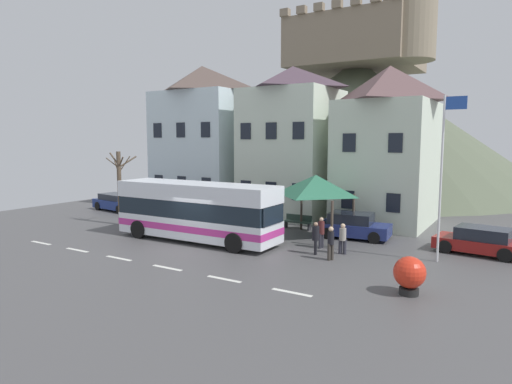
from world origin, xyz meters
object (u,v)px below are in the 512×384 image
(transit_bus, at_px, (197,212))
(parked_car_01, at_px, (480,241))
(parked_car_03, at_px, (117,202))
(bare_tree_00, at_px, (120,185))
(townhouse_02, at_px, (388,146))
(bus_shelter, at_px, (316,186))
(pedestrian_03, at_px, (331,242))
(flagpole, at_px, (443,167))
(pedestrian_00, at_px, (316,236))
(townhouse_00, at_px, (203,138))
(public_bench, at_px, (298,221))
(parked_car_02, at_px, (186,208))
(harbour_buoy, at_px, (410,274))
(townhouse_01, at_px, (292,142))
(hilltop_castle, at_px, (356,121))
(parked_car_00, at_px, (353,226))
(pedestrian_02, at_px, (321,231))
(pedestrian_01, at_px, (343,238))

(transit_bus, distance_m, parked_car_01, 14.35)
(parked_car_03, relative_size, bare_tree_00, 0.96)
(townhouse_02, height_order, bus_shelter, townhouse_02)
(townhouse_02, xyz_separation_m, pedestrian_03, (0.35, -10.40, -4.23))
(parked_car_01, relative_size, flagpole, 0.55)
(bus_shelter, height_order, pedestrian_00, bus_shelter)
(townhouse_00, xyz_separation_m, public_bench, (10.35, -3.85, -5.14))
(parked_car_02, relative_size, parked_car_03, 0.88)
(harbour_buoy, bearing_deg, bus_shelter, 134.07)
(townhouse_01, relative_size, flagpole, 1.43)
(townhouse_00, xyz_separation_m, flagpole, (19.10, -7.29, -1.33))
(hilltop_castle, bearing_deg, parked_car_03, -110.51)
(parked_car_00, height_order, flagpole, flagpole)
(pedestrian_00, bearing_deg, townhouse_01, 122.69)
(parked_car_00, height_order, harbour_buoy, parked_car_00)
(townhouse_01, height_order, pedestrian_02, townhouse_01)
(townhouse_01, xyz_separation_m, townhouse_02, (6.71, 0.37, -0.23))
(harbour_buoy, distance_m, bare_tree_00, 19.53)
(parked_car_02, distance_m, pedestrian_03, 14.14)
(bus_shelter, height_order, parked_car_02, bus_shelter)
(parked_car_02, relative_size, harbour_buoy, 2.88)
(townhouse_01, xyz_separation_m, pedestrian_01, (7.13, -8.68, -4.53))
(transit_bus, xyz_separation_m, flagpole, (12.02, 2.39, 2.68))
(townhouse_00, height_order, townhouse_01, townhouse_00)
(pedestrian_02, bearing_deg, townhouse_00, 150.39)
(bus_shelter, distance_m, harbour_buoy, 9.85)
(pedestrian_03, bearing_deg, pedestrian_01, 86.98)
(pedestrian_02, bearing_deg, public_bench, 129.60)
(parked_car_03, bearing_deg, parked_car_00, 8.56)
(townhouse_01, distance_m, parked_car_03, 14.37)
(townhouse_01, bearing_deg, pedestrian_03, -54.87)
(parked_car_01, bearing_deg, hilltop_castle, -52.89)
(parked_car_00, height_order, parked_car_02, parked_car_00)
(townhouse_01, height_order, parked_car_01, townhouse_01)
(parked_car_03, bearing_deg, flagpole, 1.98)
(townhouse_01, xyz_separation_m, harbour_buoy, (11.18, -12.88, -4.55))
(townhouse_00, xyz_separation_m, harbour_buoy, (18.92, -12.46, -4.85))
(townhouse_02, distance_m, parked_car_02, 14.40)
(townhouse_01, bearing_deg, bare_tree_00, -131.26)
(pedestrian_00, bearing_deg, flagpole, 17.71)
(parked_car_01, bearing_deg, townhouse_00, -6.12)
(parked_car_00, height_order, pedestrian_03, pedestrian_03)
(townhouse_02, distance_m, parked_car_03, 20.54)
(pedestrian_03, bearing_deg, parked_car_00, 97.60)
(transit_bus, xyz_separation_m, parked_car_00, (7.06, 5.11, -0.91))
(transit_bus, height_order, parked_car_00, transit_bus)
(townhouse_00, relative_size, pedestrian_01, 7.51)
(townhouse_00, height_order, parked_car_02, townhouse_00)
(pedestrian_03, relative_size, flagpole, 0.21)
(townhouse_01, distance_m, parked_car_01, 14.58)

